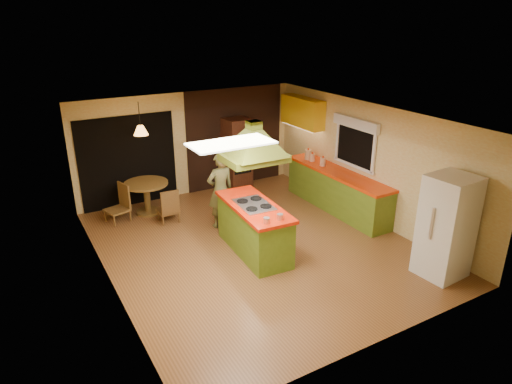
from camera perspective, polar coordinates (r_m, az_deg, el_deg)
ground at (r=8.91m, az=0.02°, el=-6.68°), size 6.50×6.50×0.00m
room_walls at (r=8.39m, az=0.02°, el=0.87°), size 5.50×6.50×6.50m
ceiling_plane at (r=8.03m, az=0.02°, el=9.24°), size 6.50×6.50×0.00m
brick_panel at (r=11.66m, az=-2.61°, el=6.82°), size 2.64×0.03×2.50m
nook_opening at (r=10.79m, az=-15.68°, el=3.69°), size 2.20×0.03×2.10m
right_counter at (r=10.46m, az=10.05°, el=0.20°), size 0.62×3.05×0.92m
upper_cabinets at (r=11.32m, az=5.82°, el=9.92°), size 0.34×1.40×0.70m
window_right at (r=10.08m, az=12.35°, el=7.04°), size 0.12×1.35×1.06m
fluor_panel at (r=6.50m, az=-3.11°, el=6.10°), size 1.20×0.60×0.03m
kitchen_island at (r=8.48m, az=-0.25°, el=-4.53°), size 0.89×1.96×0.97m
range_hood at (r=7.87m, az=-0.27°, el=7.09°), size 1.08×0.79×0.80m
man at (r=9.40m, az=-4.47°, el=0.20°), size 0.60×0.40×1.61m
refrigerator at (r=8.24m, az=22.72°, el=-4.03°), size 0.78×0.74×1.78m
wall_oven at (r=11.47m, az=-2.38°, el=4.77°), size 0.63×0.63×1.80m
dining_table at (r=10.38m, az=-13.52°, el=0.04°), size 0.97×0.97×0.73m
chair_left at (r=10.18m, az=-17.05°, el=-1.40°), size 0.55×0.55×0.81m
chair_near at (r=9.92m, az=-10.96°, el=-1.59°), size 0.43×0.43×0.76m
pendant_lamp at (r=9.97m, az=-14.21°, el=7.49°), size 0.39×0.39×0.20m
canister_large at (r=11.03m, az=6.54°, el=4.68°), size 0.18×0.18×0.23m
canister_medium at (r=10.60m, az=8.36°, el=3.77°), size 0.16×0.16×0.19m
canister_small at (r=10.91m, az=7.04°, el=4.32°), size 0.15×0.15×0.18m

